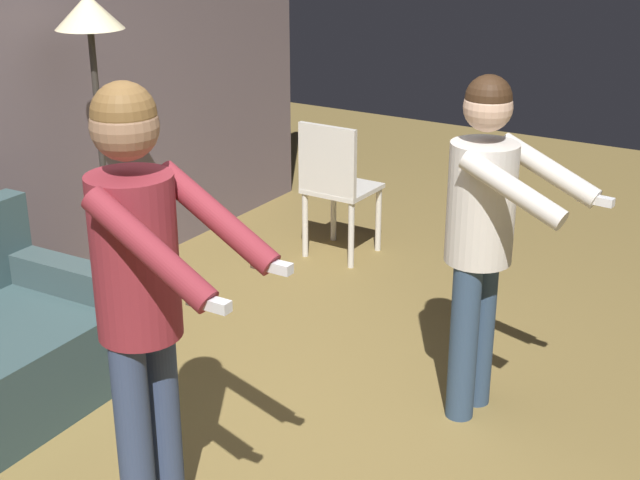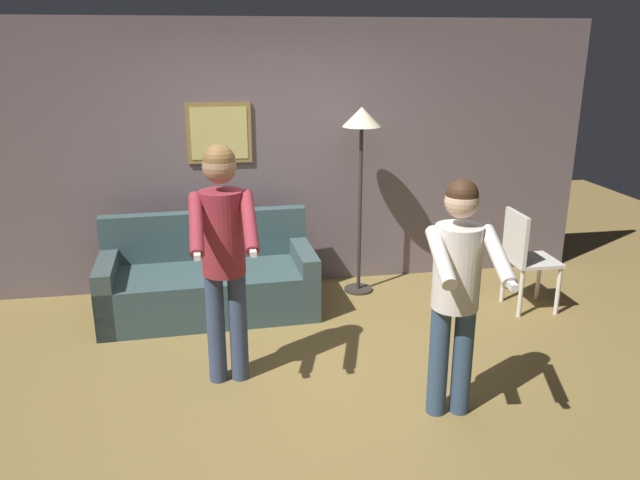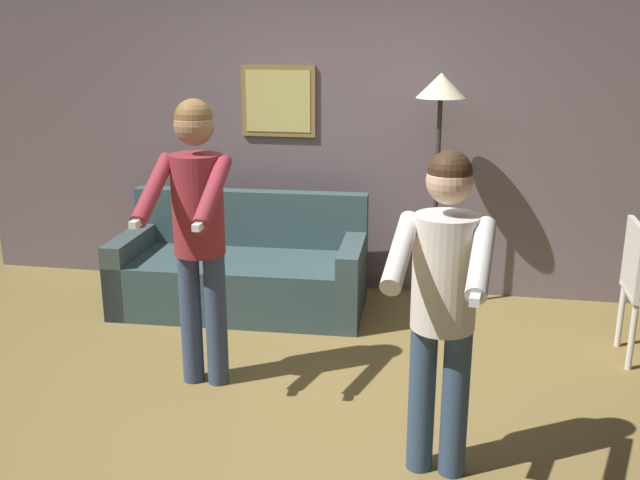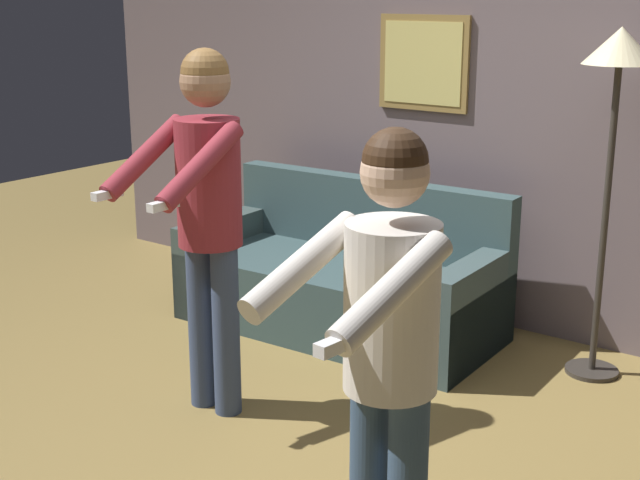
{
  "view_description": "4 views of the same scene",
  "coord_description": "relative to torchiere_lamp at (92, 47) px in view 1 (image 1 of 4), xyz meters",
  "views": [
    {
      "loc": [
        -2.63,
        -1.93,
        2.29
      ],
      "look_at": [
        0.26,
        -0.14,
        0.97
      ],
      "focal_mm": 50.0,
      "sensor_mm": 36.0,
      "label": 1
    },
    {
      "loc": [
        -0.62,
        -4.04,
        2.38
      ],
      "look_at": [
        0.06,
        -0.18,
        1.13
      ],
      "focal_mm": 35.0,
      "sensor_mm": 36.0,
      "label": 2
    },
    {
      "loc": [
        0.85,
        -3.73,
        2.09
      ],
      "look_at": [
        0.22,
        -0.24,
        1.05
      ],
      "focal_mm": 40.0,
      "sensor_mm": 36.0,
      "label": 3
    },
    {
      "loc": [
        2.23,
        -2.81,
        1.98
      ],
      "look_at": [
        0.24,
        -0.13,
        1.04
      ],
      "focal_mm": 50.0,
      "sensor_mm": 36.0,
      "label": 4
    }
  ],
  "objects": [
    {
      "name": "dining_chair_distant",
      "position": [
        1.38,
        -0.68,
        -1.01
      ],
      "size": [
        0.43,
        0.43,
        0.93
      ],
      "color": "silver",
      "rests_on": "ground_plane"
    },
    {
      "name": "person_standing_left",
      "position": [
        -1.34,
        -1.52,
        -0.48
      ],
      "size": [
        0.43,
        0.68,
        1.74
      ],
      "color": "#374668",
      "rests_on": "ground_plane"
    },
    {
      "name": "ground_plane",
      "position": [
        -0.77,
        -1.6,
        -1.54
      ],
      "size": [
        12.0,
        12.0,
        0.0
      ],
      "primitive_type": "plane",
      "color": "olive"
    },
    {
      "name": "torchiere_lamp",
      "position": [
        0.0,
        0.0,
        0.0
      ],
      "size": [
        0.36,
        0.36,
        1.81
      ],
      "color": "#332D28",
      "rests_on": "ground_plane"
    },
    {
      "name": "person_standing_right",
      "position": [
        0.09,
        -2.21,
        -0.58
      ],
      "size": [
        0.48,
        0.68,
        1.6
      ],
      "color": "#324964",
      "rests_on": "ground_plane"
    }
  ]
}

